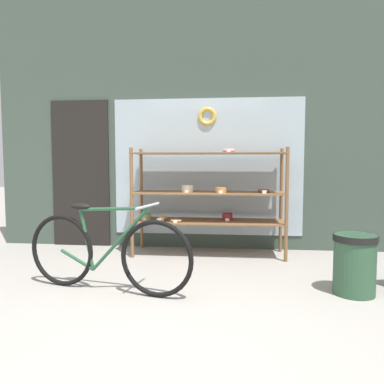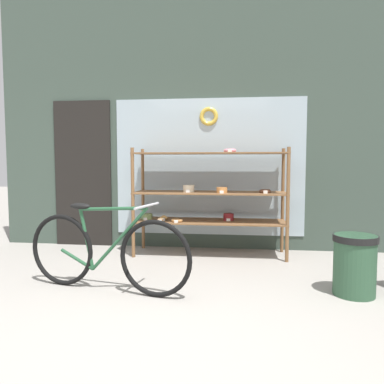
# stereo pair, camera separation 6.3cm
# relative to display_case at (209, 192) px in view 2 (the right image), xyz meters

# --- Properties ---
(ground_plane) EXTENTS (30.00, 30.00, 0.00)m
(ground_plane) POSITION_rel_display_case_xyz_m (-0.23, -2.41, -0.83)
(ground_plane) COLOR gray
(storefront_facade) EXTENTS (5.67, 0.13, 3.84)m
(storefront_facade) POSITION_rel_display_case_xyz_m (-0.27, 0.42, 1.04)
(storefront_facade) COLOR #3D4C42
(storefront_facade) RESTS_ON ground_plane
(display_case) EXTENTS (1.97, 0.56, 1.40)m
(display_case) POSITION_rel_display_case_xyz_m (0.00, 0.00, 0.00)
(display_case) COLOR brown
(display_case) RESTS_ON ground_plane
(bicycle) EXTENTS (1.69, 0.53, 0.84)m
(bicycle) POSITION_rel_display_case_xyz_m (-0.86, -1.51, -0.45)
(bicycle) COLOR black
(bicycle) RESTS_ON ground_plane
(trash_bin) EXTENTS (0.39, 0.39, 0.56)m
(trash_bin) POSITION_rel_display_case_xyz_m (1.44, -1.35, -0.52)
(trash_bin) COLOR #2D5138
(trash_bin) RESTS_ON ground_plane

